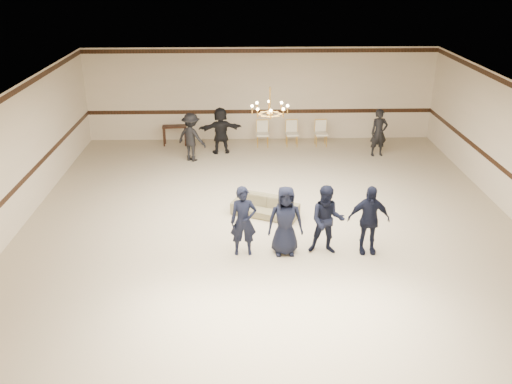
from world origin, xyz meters
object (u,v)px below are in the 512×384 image
banquet_chair_right (321,133)px  console_table (175,135)px  boy_b (285,221)px  adult_left (191,137)px  settee (265,207)px  banquet_chair_mid (292,134)px  adult_mid (221,130)px  chandelier (270,101)px  boy_a (243,221)px  boy_c (327,220)px  banquet_chair_left (263,134)px  adult_right (379,133)px  boy_d (369,220)px

banquet_chair_right → console_table: banquet_chair_right is taller
boy_b → adult_left: size_ratio=1.02×
settee → adult_left: adult_left is taller
settee → banquet_chair_mid: size_ratio=1.91×
adult_left → adult_mid: bearing=-111.5°
chandelier → adult_mid: 5.18m
adult_left → banquet_chair_mid: adult_left is taller
chandelier → boy_a: chandelier is taller
boy_b → console_table: boy_b is taller
boy_a → boy_b: size_ratio=1.00×
boy_a → console_table: bearing=104.6°
settee → adult_left: 4.64m
boy_c → console_table: size_ratio=1.92×
boy_b → console_table: size_ratio=1.92×
banquet_chair_left → adult_right: bearing=-15.6°
boy_b → adult_left: boy_b is taller
chandelier → boy_a: (-0.66, -2.14, -2.09)m
adult_right → banquet_chair_right: (-1.71, 1.06, -0.34)m
boy_a → boy_b: (0.90, 0.00, 0.00)m
adult_left → console_table: (-0.71, 1.56, -0.43)m
boy_b → adult_right: bearing=59.2°
adult_left → chandelier: bearing=151.0°
boy_a → boy_d: bearing=-2.4°
chandelier → banquet_chair_left: chandelier is taller
boy_c → boy_d: size_ratio=1.00×
chandelier → banquet_chair_mid: chandelier is taller
settee → banquet_chair_right: banquet_chair_right is taller
boy_c → console_table: 8.59m
console_table → adult_right: bearing=-14.3°
chandelier → banquet_chair_left: size_ratio=1.09×
boy_c → adult_right: 6.80m
adult_right → banquet_chair_right: 2.04m
console_table → boy_b: bearing=-70.6°
boy_c → boy_d: bearing=6.8°
boy_b → adult_right: boy_b is taller
boy_b → boy_c: 0.90m
adult_left → banquet_chair_right: adult_left is taller
chandelier → adult_right: size_ratio=0.61×
boy_b → adult_right: 7.19m
boy_a → boy_b: 0.90m
adult_mid → adult_right: same height
adult_mid → banquet_chair_left: adult_mid is taller
boy_b → banquet_chair_left: 7.34m
settee → adult_right: 5.86m
chandelier → banquet_chair_right: bearing=68.5°
boy_c → banquet_chair_left: bearing=105.4°
settee → boy_a: bearing=-82.6°
adult_right → boy_b: bearing=-128.0°
adult_mid → banquet_chair_right: size_ratio=1.78×
banquet_chair_right → console_table: (-5.00, 0.20, -0.09)m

